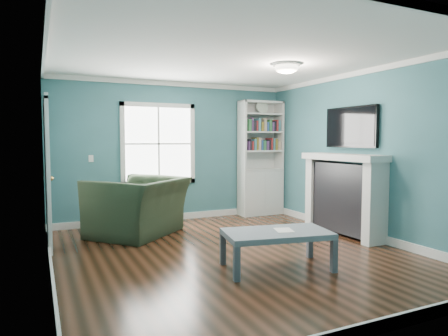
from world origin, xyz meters
name	(u,v)px	position (x,y,z in m)	size (l,w,h in m)	color
floor	(233,253)	(0.00, 0.00, 0.00)	(5.00, 5.00, 0.00)	black
room_walls	(233,135)	(0.00, 0.00, 1.58)	(5.00, 5.00, 5.00)	#346468
trim	(233,161)	(0.00, 0.00, 1.24)	(4.50, 5.00, 2.60)	white
window	(159,144)	(-0.30, 2.49, 1.45)	(1.40, 0.06, 1.50)	white
bookshelf	(260,169)	(1.77, 2.30, 0.92)	(0.90, 0.35, 2.31)	silver
fireplace	(344,195)	(2.08, 0.20, 0.64)	(0.44, 1.58, 1.30)	black
tv	(351,127)	(2.20, 0.20, 1.72)	(0.06, 1.10, 0.65)	black
door	(47,172)	(-2.22, 1.40, 1.07)	(0.12, 0.98, 2.17)	silver
ceiling_fixture	(287,67)	(0.90, 0.10, 2.55)	(0.38, 0.38, 0.15)	white
light_switch	(91,159)	(-1.50, 2.48, 1.20)	(0.08, 0.01, 0.12)	white
recliner	(138,197)	(-0.89, 1.60, 0.61)	(1.40, 0.91, 1.22)	#1F2D1C
coffee_table	(277,236)	(0.20, -0.78, 0.39)	(1.33, 0.89, 0.45)	#484C56
paper_sheet	(284,230)	(0.29, -0.78, 0.45)	(0.20, 0.25, 0.00)	white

